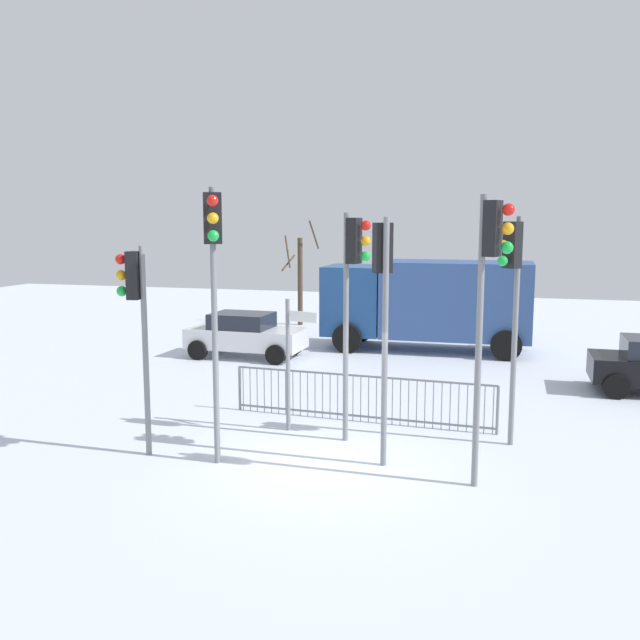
{
  "coord_description": "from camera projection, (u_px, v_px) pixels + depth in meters",
  "views": [
    {
      "loc": [
        3.12,
        -11.84,
        4.51
      ],
      "look_at": [
        -1.0,
        3.13,
        2.25
      ],
      "focal_mm": 38.81,
      "sensor_mm": 36.0,
      "label": 1
    }
  ],
  "objects": [
    {
      "name": "traffic_light_mid_right",
      "position": [
        214.0,
        265.0,
        12.29
      ],
      "size": [
        0.4,
        0.53,
        5.08
      ],
      "rotation": [
        0.0,
        0.0,
        3.59
      ],
      "color": "slate",
      "rests_on": "ground"
    },
    {
      "name": "traffic_light_mid_left",
      "position": [
        136.0,
        303.0,
        13.0
      ],
      "size": [
        0.56,
        0.35,
        4.03
      ],
      "rotation": [
        0.0,
        0.0,
        1.73
      ],
      "color": "slate",
      "rests_on": "ground"
    },
    {
      "name": "traffic_light_rear_left",
      "position": [
        512.0,
        280.0,
        13.44
      ],
      "size": [
        0.46,
        0.47,
        4.58
      ],
      "rotation": [
        0.0,
        0.0,
        2.39
      ],
      "color": "slate",
      "rests_on": "ground"
    },
    {
      "name": "bare_tree_left",
      "position": [
        300.0,
        277.0,
        29.66
      ],
      "size": [
        1.45,
        1.46,
        4.49
      ],
      "color": "#473828",
      "rests_on": "ground"
    },
    {
      "name": "pedestrian_guard_railing",
      "position": [
        361.0,
        398.0,
        15.52
      ],
      "size": [
        6.04,
        0.42,
        1.07
      ],
      "rotation": [
        0.0,
        0.0,
        -0.06
      ],
      "color": "slate",
      "rests_on": "ground"
    },
    {
      "name": "traffic_light_rear_right",
      "position": [
        353.0,
        276.0,
        13.72
      ],
      "size": [
        0.56,
        0.36,
        4.65
      ],
      "rotation": [
        0.0,
        0.0,
        4.52
      ],
      "color": "slate",
      "rests_on": "ground"
    },
    {
      "name": "traffic_light_foreground_left",
      "position": [
        489.0,
        276.0,
        11.23
      ],
      "size": [
        0.55,
        0.37,
        4.92
      ],
      "rotation": [
        0.0,
        0.0,
        4.39
      ],
      "color": "slate",
      "rests_on": "ground"
    },
    {
      "name": "ground_plane",
      "position": [
        327.0,
        466.0,
        12.76
      ],
      "size": [
        60.0,
        60.0,
        0.0
      ],
      "primitive_type": "plane",
      "color": "silver"
    },
    {
      "name": "delivery_truck",
      "position": [
        429.0,
        301.0,
        23.88
      ],
      "size": [
        7.07,
        2.76,
        3.1
      ],
      "rotation": [
        0.0,
        0.0,
        3.15
      ],
      "color": "#33518C",
      "rests_on": "ground"
    },
    {
      "name": "direction_sign_post",
      "position": [
        290.0,
        357.0,
        14.69
      ],
      "size": [
        0.76,
        0.28,
        2.86
      ],
      "rotation": [
        0.0,
        0.0,
        -0.3
      ],
      "color": "slate",
      "rests_on": "ground"
    },
    {
      "name": "traffic_light_foreground_right",
      "position": [
        383.0,
        285.0,
        12.48
      ],
      "size": [
        0.43,
        0.5,
        4.56
      ],
      "rotation": [
        0.0,
        0.0,
        0.57
      ],
      "color": "slate",
      "rests_on": "ground"
    },
    {
      "name": "car_white_near",
      "position": [
        245.0,
        334.0,
        22.79
      ],
      "size": [
        3.85,
        2.02,
        1.47
      ],
      "rotation": [
        0.0,
        0.0,
        -0.03
      ],
      "color": "silver",
      "rests_on": "ground"
    }
  ]
}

